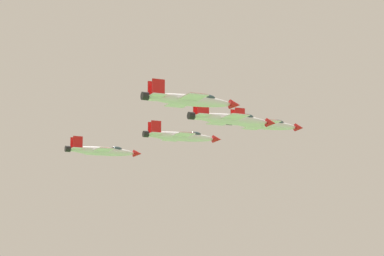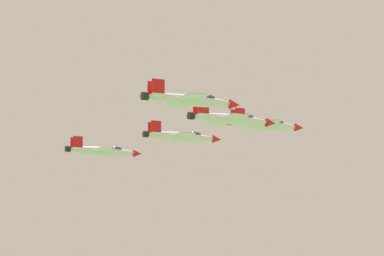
{
  "view_description": "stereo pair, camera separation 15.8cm",
  "coord_description": "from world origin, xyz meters",
  "px_view_note": "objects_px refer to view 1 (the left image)",
  "views": [
    {
      "loc": [
        -65.64,
        138.36,
        126.14
      ],
      "look_at": [
        -15.86,
        -18.39,
        156.15
      ],
      "focal_mm": 75.2,
      "sensor_mm": 36.0,
      "label": 1
    },
    {
      "loc": [
        -65.79,
        138.31,
        126.14
      ],
      "look_at": [
        -15.86,
        -18.39,
        156.15
      ],
      "focal_mm": 75.2,
      "sensor_mm": 36.0,
      "label": 2
    }
  ],
  "objects_px": {
    "jet_left_wingman": "(181,136)",
    "jet_left_outer": "(103,151)",
    "jet_right_wingman": "(231,119)",
    "jet_lead": "(264,124)",
    "jet_right_outer": "(190,100)"
  },
  "relations": [
    {
      "from": "jet_left_outer",
      "to": "jet_right_wingman",
      "type": "bearing_deg",
      "value": -69.39
    },
    {
      "from": "jet_right_wingman",
      "to": "jet_right_outer",
      "type": "relative_size",
      "value": 1.02
    },
    {
      "from": "jet_left_outer",
      "to": "jet_left_wingman",
      "type": "bearing_deg",
      "value": -41.17
    },
    {
      "from": "jet_left_wingman",
      "to": "jet_right_wingman",
      "type": "height_order",
      "value": "jet_left_wingman"
    },
    {
      "from": "jet_lead",
      "to": "jet_left_outer",
      "type": "bearing_deg",
      "value": 140.16
    },
    {
      "from": "jet_lead",
      "to": "jet_left_outer",
      "type": "xyz_separation_m",
      "value": [
        37.65,
        1.12,
        -4.26
      ]
    },
    {
      "from": "jet_right_wingman",
      "to": "jet_left_outer",
      "type": "distance_m",
      "value": 39.36
    },
    {
      "from": "jet_left_wingman",
      "to": "jet_left_outer",
      "type": "relative_size",
      "value": 1.05
    },
    {
      "from": "jet_right_outer",
      "to": "jet_right_wingman",
      "type": "bearing_deg",
      "value": 40.65
    },
    {
      "from": "jet_left_wingman",
      "to": "jet_left_outer",
      "type": "bearing_deg",
      "value": 140.67
    },
    {
      "from": "jet_left_wingman",
      "to": "jet_right_outer",
      "type": "xyz_separation_m",
      "value": [
        -13.86,
        36.78,
        -0.27
      ]
    },
    {
      "from": "jet_left_outer",
      "to": "jet_right_outer",
      "type": "relative_size",
      "value": 0.96
    },
    {
      "from": "jet_lead",
      "to": "jet_left_wingman",
      "type": "relative_size",
      "value": 1.0
    },
    {
      "from": "jet_left_wingman",
      "to": "jet_left_outer",
      "type": "xyz_separation_m",
      "value": [
        18.83,
        0.56,
        -2.51
      ]
    },
    {
      "from": "jet_right_wingman",
      "to": "jet_left_outer",
      "type": "height_order",
      "value": "jet_right_wingman"
    }
  ]
}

